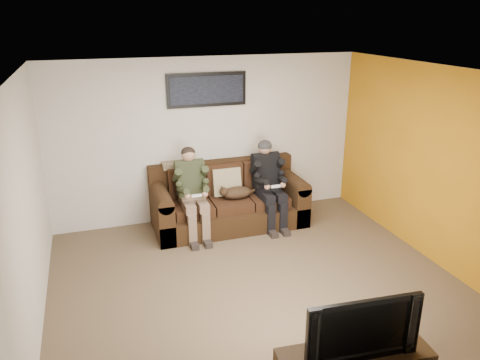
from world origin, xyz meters
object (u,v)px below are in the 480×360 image
object	(u,v)px
cat	(236,193)
framed_poster	(207,90)
person_right	(268,178)
television	(358,323)
sofa	(228,202)
person_left	(192,187)

from	to	relation	value
cat	framed_poster	bearing A→B (deg)	117.42
person_right	television	distance (m)	3.64
sofa	cat	world-z (taller)	sofa
framed_poster	television	size ratio (longest dim) A/B	1.22
person_right	cat	xyz separation A→B (m)	(-0.53, 0.03, -0.19)
sofa	person_left	size ratio (longest dim) A/B	1.78
person_left	cat	distance (m)	0.72
cat	person_right	bearing A→B (deg)	-3.32
person_right	television	size ratio (longest dim) A/B	1.31
person_right	television	world-z (taller)	person_right
person_left	cat	bearing A→B (deg)	2.55
person_left	person_right	distance (m)	1.23
sofa	framed_poster	distance (m)	1.79
sofa	person_right	size ratio (longest dim) A/B	1.77
person_left	person_right	world-z (taller)	person_right
framed_poster	television	xyz separation A→B (m)	(0.21, -4.17, -1.38)
person_left	framed_poster	world-z (taller)	framed_poster
person_left	television	bearing A→B (deg)	-80.09
person_left	person_right	bearing A→B (deg)	0.02
person_left	framed_poster	bearing A→B (deg)	54.61
sofa	framed_poster	bearing A→B (deg)	117.68
framed_poster	television	world-z (taller)	framed_poster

